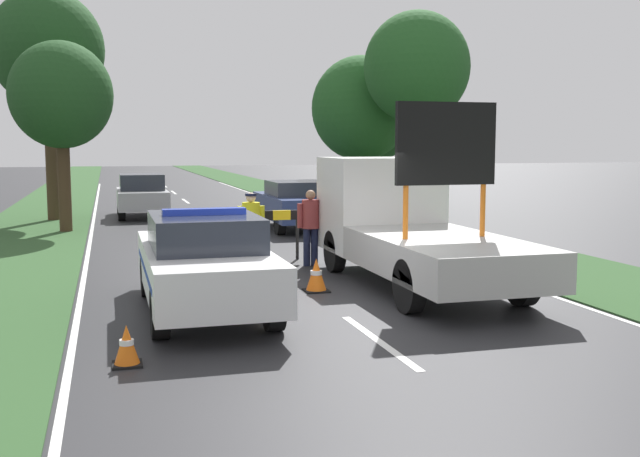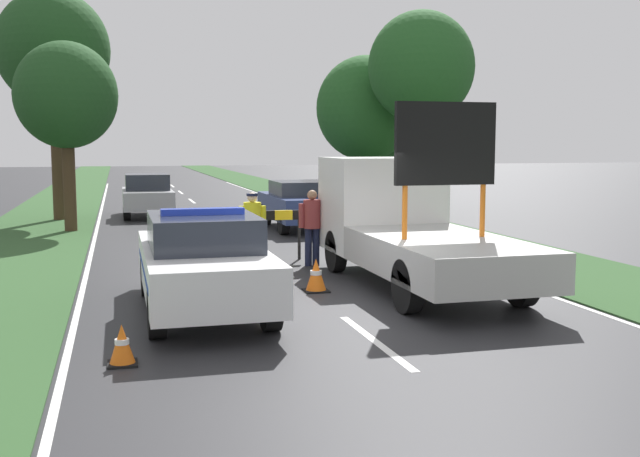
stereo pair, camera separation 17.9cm
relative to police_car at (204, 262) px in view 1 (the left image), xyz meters
name	(u,v)px [view 1 (the left image)]	position (x,y,z in m)	size (l,w,h in m)	color
ground_plane	(335,310)	(2.03, -0.43, -0.80)	(160.00, 160.00, 0.00)	#28282B
lane_markings	(224,229)	(2.03, 11.40, -0.80)	(8.03, 56.70, 0.01)	silver
grass_verge_left	(49,211)	(-3.70, 19.57, -0.79)	(3.34, 120.00, 0.03)	#2D5128
grass_verge_right	(327,204)	(7.77, 19.57, -0.79)	(3.34, 120.00, 0.03)	#2D5128
police_car	(204,262)	(0.00, 0.00, 0.00)	(1.83, 4.90, 1.65)	white
work_truck	(405,223)	(4.06, 1.64, 0.32)	(2.23, 6.24, 3.34)	white
road_barrier	(255,220)	(1.75, 4.84, 0.13)	(2.45, 0.08, 1.14)	black
police_officer	(251,224)	(1.47, 3.80, 0.16)	(0.58, 0.37, 1.63)	#191E38
pedestrian_civilian	(311,221)	(2.79, 3.89, 0.17)	(0.59, 0.38, 1.65)	#191E38
traffic_cone_near_police	(408,245)	(5.46, 4.83, -0.57)	(0.34, 0.34, 0.48)	black
traffic_cone_centre_front	(266,281)	(1.19, 0.93, -0.54)	(0.38, 0.38, 0.54)	black
traffic_cone_near_truck	(316,275)	(2.14, 1.11, -0.51)	(0.43, 0.43, 0.60)	black
traffic_cone_behind_barrier	(127,346)	(-1.26, -2.64, -0.56)	(0.36, 0.36, 0.50)	black
queued_car_hatch_blue	(297,204)	(4.23, 10.83, -0.01)	(1.94, 4.36, 1.50)	navy
queued_car_sedan_silver	(142,195)	(-0.24, 16.12, -0.01)	(1.73, 3.93, 1.56)	#B2B2B7
roadside_tree_near_left	(361,109)	(7.04, 12.92, 3.03)	(3.41, 3.41, 5.65)	#42301E
roadside_tree_near_right	(371,109)	(8.67, 16.46, 3.21)	(3.98, 3.98, 6.12)	#42301E
roadside_tree_mid_left	(417,68)	(7.90, 10.16, 4.16)	(3.28, 3.28, 6.73)	#42301E
roadside_tree_mid_right	(47,50)	(-3.25, 15.60, 4.98)	(3.78, 3.78, 7.81)	#42301E
roadside_tree_far_left	(61,96)	(-2.66, 11.93, 3.24)	(3.01, 3.01, 5.66)	#42301E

